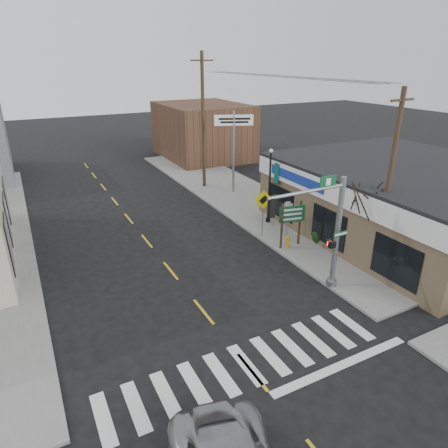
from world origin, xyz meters
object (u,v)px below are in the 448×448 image
traffic_signal_pole (328,224)px  dance_center_sign (234,131)px  guide_sign (292,218)px  fire_hydrant (288,241)px  utility_pole_far (203,121)px  bare_tree (368,190)px  lamp_post (270,181)px  utility_pole_near (389,182)px

traffic_signal_pole → dance_center_sign: size_ratio=0.87×
guide_sign → fire_hydrant: 1.34m
guide_sign → utility_pole_far: 13.22m
bare_tree → dance_center_sign: bearing=88.6°
guide_sign → dance_center_sign: (1.99, 10.32, 3.03)m
lamp_post → utility_pole_far: (-0.42, 9.06, 2.54)m
lamp_post → utility_pole_far: utility_pole_far is taller
bare_tree → lamp_post: bearing=95.6°
bare_tree → utility_pole_near: utility_pole_near is taller
utility_pole_near → utility_pole_far: (-1.86, 16.71, 0.81)m
fire_hydrant → dance_center_sign: (2.20, 10.37, 4.36)m
traffic_signal_pole → fire_hydrant: (1.19, 4.26, -2.86)m
traffic_signal_pole → utility_pole_far: utility_pole_far is taller
fire_hydrant → bare_tree: bearing=-61.5°
lamp_post → dance_center_sign: dance_center_sign is taller
dance_center_sign → bare_tree: 13.84m
guide_sign → fire_hydrant: size_ratio=3.70×
dance_center_sign → lamp_post: bearing=-75.8°
guide_sign → dance_center_sign: bearing=91.8°
dance_center_sign → traffic_signal_pole: bearing=-80.1°
dance_center_sign → utility_pole_far: bearing=144.1°
traffic_signal_pole → lamp_post: size_ratio=1.13×
dance_center_sign → guide_sign: bearing=-78.0°
fire_hydrant → utility_pole_near: 6.29m
lamp_post → utility_pole_near: utility_pole_near is taller
dance_center_sign → fire_hydrant: bearing=-79.1°
guide_sign → dance_center_sign: size_ratio=0.42×
utility_pole_far → dance_center_sign: bearing=-57.0°
fire_hydrant → bare_tree: bare_tree is taller
fire_hydrant → utility_pole_far: bearing=86.6°
utility_pole_near → utility_pole_far: size_ratio=0.85×
traffic_signal_pole → lamp_post: (2.36, 7.95, -0.46)m
traffic_signal_pole → guide_sign: traffic_signal_pole is taller
bare_tree → utility_pole_far: size_ratio=0.50×
guide_sign → utility_pole_far: size_ratio=0.25×
dance_center_sign → utility_pole_near: size_ratio=0.71×
lamp_post → dance_center_sign: 7.04m
traffic_signal_pole → fire_hydrant: size_ratio=7.65×
guide_sign → utility_pole_far: bearing=100.2°
lamp_post → dance_center_sign: size_ratio=0.77×
lamp_post → utility_pole_near: (1.45, -7.65, 1.73)m
guide_sign → lamp_post: size_ratio=0.55×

